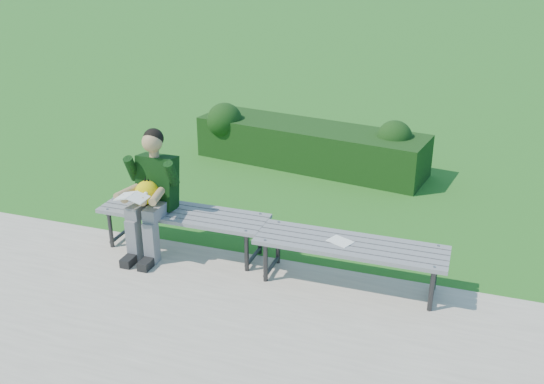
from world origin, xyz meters
TOP-DOWN VIEW (x-y plane):
  - ground at (0.00, 0.00)m, footprint 80.00×80.00m
  - walkway at (0.00, -1.75)m, footprint 30.00×3.50m
  - hedge at (-0.21, 2.86)m, footprint 3.48×1.40m
  - bench_left at (-0.71, -0.14)m, footprint 1.80×0.50m
  - bench_right at (1.09, -0.26)m, footprint 1.80×0.50m
  - seated_boy at (-1.01, -0.23)m, footprint 0.56×0.76m
  - paper_sheet at (0.99, -0.26)m, footprint 0.27×0.24m

SIDE VIEW (x-z plane):
  - ground at x=0.00m, z-range 0.00..0.00m
  - walkway at x=0.00m, z-range 0.00..0.02m
  - hedge at x=-0.21m, z-range -0.08..0.75m
  - bench_left at x=-0.71m, z-range 0.19..0.64m
  - bench_right at x=1.09m, z-range 0.19..0.64m
  - paper_sheet at x=0.99m, z-range 0.47..0.48m
  - seated_boy at x=-1.01m, z-range 0.06..1.37m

